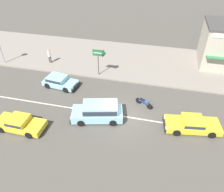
% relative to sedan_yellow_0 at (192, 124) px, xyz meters
% --- Properties ---
extents(ground_plane, '(160.00, 160.00, 0.00)m').
position_rel_sedan_yellow_0_xyz_m(ground_plane, '(-5.70, 0.16, -0.54)').
color(ground_plane, '#544F47').
extents(lane_centre_stripe, '(50.40, 0.14, 0.01)m').
position_rel_sedan_yellow_0_xyz_m(lane_centre_stripe, '(-5.70, 0.16, -0.53)').
color(lane_centre_stripe, silver).
rests_on(lane_centre_stripe, ground).
extents(kerb_strip, '(68.00, 10.00, 0.15)m').
position_rel_sedan_yellow_0_xyz_m(kerb_strip, '(-5.70, 10.60, -0.46)').
color(kerb_strip, gray).
rests_on(kerb_strip, ground).
extents(sedan_yellow_0, '(4.66, 2.41, 1.06)m').
position_rel_sedan_yellow_0_xyz_m(sedan_yellow_0, '(0.00, 0.00, 0.00)').
color(sedan_yellow_0, yellow).
rests_on(sedan_yellow_0, ground).
extents(sedan_yellow_2, '(4.21, 1.85, 1.06)m').
position_rel_sedan_yellow_0_xyz_m(sedan_yellow_2, '(-13.63, -3.19, -0.00)').
color(sedan_yellow_2, yellow).
rests_on(sedan_yellow_2, ground).
extents(minivan_pale_blue_3, '(4.69, 2.84, 1.56)m').
position_rel_sedan_yellow_0_xyz_m(minivan_pale_blue_3, '(-7.69, -0.59, 0.31)').
color(minivan_pale_blue_3, '#93C6D6').
rests_on(minivan_pale_blue_3, ground).
extents(hatchback_pale_blue_4, '(3.75, 2.16, 1.10)m').
position_rel_sedan_yellow_0_xyz_m(hatchback_pale_blue_4, '(-13.09, 3.31, 0.05)').
color(hatchback_pale_blue_4, '#93C6D6').
rests_on(hatchback_pale_blue_4, ground).
extents(motorcycle_1, '(1.62, 1.03, 0.80)m').
position_rel_sedan_yellow_0_xyz_m(motorcycle_1, '(-4.13, 2.04, -0.11)').
color(motorcycle_1, black).
rests_on(motorcycle_1, ground).
extents(arrow_signboard, '(1.49, 0.76, 3.04)m').
position_rel_sedan_yellow_0_xyz_m(arrow_signboard, '(-9.15, 6.21, 2.15)').
color(arrow_signboard, '#4C4C51').
rests_on(arrow_signboard, kerb_strip).
extents(pedestrian_near_clock, '(0.34, 0.34, 1.71)m').
position_rel_sedan_yellow_0_xyz_m(pedestrian_near_clock, '(-16.25, 7.57, 0.62)').
color(pedestrian_near_clock, '#4C4238').
rests_on(pedestrian_near_clock, kerb_strip).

